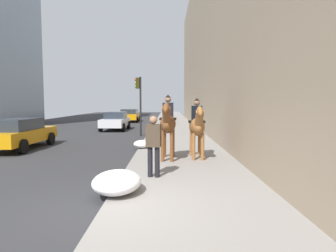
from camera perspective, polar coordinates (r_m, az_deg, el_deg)
The scene contains 10 objects.
sidewalk_slab at distance 6.20m, azimuth 5.59°, elevation -15.49°, with size 120.00×3.81×0.12m, color gray.
mounted_horse_near at distance 10.57m, azimuth -0.04°, elevation 0.56°, with size 2.15×0.65×2.35m.
mounted_horse_far at distance 10.87m, azimuth 5.65°, elevation 0.10°, with size 2.15×0.60×2.23m.
pedestrian_greeting at distance 8.12m, azimuth -2.81°, elevation -3.13°, with size 0.32×0.43×1.70m.
car_near_lane at distance 15.41m, azimuth -26.79°, elevation -1.22°, with size 4.52×1.97×1.44m.
car_mid_lane at distance 33.37m, azimuth -7.39°, elevation 2.11°, with size 4.55×2.12×1.44m.
car_far_lane at distance 23.63m, azimuth -10.16°, elevation 1.02°, with size 4.15×2.01×1.44m.
traffic_light_near_curb at distance 19.14m, azimuth -5.61°, elevation 5.70°, with size 0.20×0.44×3.82m.
snow_pile_near at distance 6.95m, azimuth -9.89°, elevation -10.63°, with size 1.44×1.11×0.50m, color white.
snow_pile_far at distance 13.52m, azimuth -5.07°, elevation -3.48°, with size 0.99×0.76×0.34m, color white.
Camera 1 is at (-5.79, -1.31, 2.19)m, focal length 31.48 mm.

